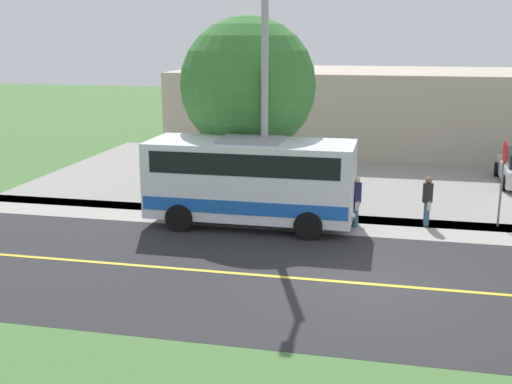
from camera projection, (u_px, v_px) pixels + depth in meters
ground_plane at (368, 284)px, 16.28m from camera, size 120.00×120.00×0.00m
road_surface at (368, 284)px, 16.27m from camera, size 8.00×100.00×0.01m
sidewalk at (375, 226)px, 21.21m from camera, size 2.40×100.00×0.01m
parking_lot_surface at (451, 183)px, 27.42m from camera, size 14.00×36.00×0.01m
road_centre_line at (368, 284)px, 16.27m from camera, size 0.16×100.00×0.00m
shuttle_bus_front at (251, 177)px, 21.07m from camera, size 2.79×6.93×2.95m
pedestrian_with_bags at (428, 200)px, 21.07m from camera, size 0.72×0.34×1.68m
pedestrian_waiting at (356, 199)px, 21.03m from camera, size 0.72×0.34×1.71m
stop_sign at (503, 169)px, 20.76m from camera, size 0.76×0.07×2.88m
street_light_pole at (264, 79)px, 20.52m from camera, size 1.97×0.24×8.85m
tree_curbside at (248, 85)px, 23.23m from camera, size 5.00×5.00×6.94m
commercial_building at (384, 109)px, 36.08m from camera, size 10.00×22.99×4.31m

